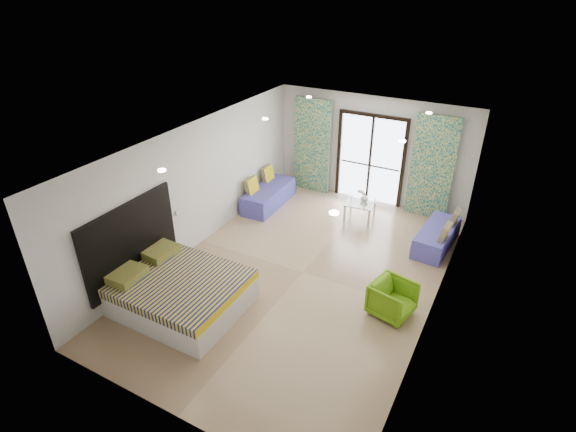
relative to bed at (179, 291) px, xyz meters
The scene contains 24 objects.
floor 2.46m from the bed, 52.61° to the left, with size 5.00×7.50×0.01m, color #957859, non-canonical shape.
ceiling 3.41m from the bed, 52.61° to the left, with size 5.00×7.50×0.01m, color silver, non-canonical shape.
wall_back 5.97m from the bed, 75.41° to the left, with size 5.00×0.01×2.70m, color silver, non-canonical shape.
wall_front 2.56m from the bed, 50.80° to the right, with size 5.00×0.01×2.70m, color silver, non-canonical shape.
wall_left 2.42m from the bed, 117.79° to the left, with size 0.01×7.50×2.70m, color silver, non-canonical shape.
wall_right 4.54m from the bed, 25.94° to the left, with size 0.01×7.50×2.70m, color silver, non-canonical shape.
balcony_door 5.92m from the bed, 75.34° to the left, with size 1.76×0.08×2.28m.
balcony_rail 5.89m from the bed, 75.36° to the left, with size 1.52×0.03×0.04m, color #595451.
curtain_left 5.59m from the bed, 90.73° to the left, with size 1.00×0.10×2.50m, color silver.
curtain_right 6.35m from the bed, 61.18° to the left, with size 1.00×0.10×2.50m, color silver.
downlight_a 2.36m from the bed, 38.78° to the right, with size 0.12×0.12×0.02m, color #FFE0B2.
downlight_b 3.72m from the bed, ahead, with size 0.12×0.12×0.02m, color #FFE0B2.
downlight_c 3.76m from the bed, 88.44° to the left, with size 0.12×0.12×0.02m, color #FFE0B2.
downlight_d 4.74m from the bed, 45.55° to the left, with size 0.12×0.12×0.02m, color #FFE0B2.
downlight_e 5.47m from the bed, 89.07° to the left, with size 0.12×0.12×0.02m, color #FFE0B2.
downlight_f 6.18m from the bed, 59.74° to the left, with size 0.12×0.12×0.02m, color #FFE0B2.
headboard 1.22m from the bed, behind, with size 0.06×2.10×1.50m, color black.
switch_plate 1.76m from the bed, 128.39° to the left, with size 0.02×0.10×0.10m, color silver.
bed is the anchor object (origin of this frame).
daybed_left 4.20m from the bed, 98.70° to the left, with size 0.74×1.76×0.86m.
daybed_right 5.53m from the bed, 49.42° to the left, with size 0.74×1.64×0.79m.
coffee_table 4.87m from the bed, 69.83° to the left, with size 0.74×0.74×0.78m.
vase 4.97m from the bed, 69.43° to the left, with size 0.18×0.19×0.18m, color white.
armchair 3.74m from the bed, 25.26° to the left, with size 0.68×0.63×0.69m, color #66A415.
Camera 1 is at (3.22, -6.55, 5.31)m, focal length 28.00 mm.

